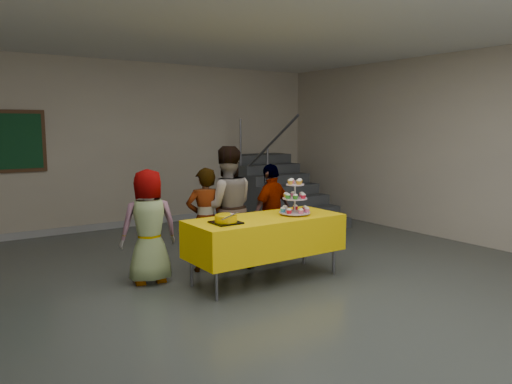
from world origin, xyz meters
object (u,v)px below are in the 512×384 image
schoolchild_a (149,226)px  schoolchild_d (272,212)px  bear_cake (226,218)px  cupcake_stand (295,201)px  staircase (274,194)px  schoolchild_c (226,207)px  bake_table (265,235)px  schoolchild_b (205,220)px  noticeboard (2,142)px

schoolchild_a → schoolchild_d: schoolchild_a is taller
bear_cake → cupcake_stand: bearing=-0.4°
bear_cake → staircase: 4.46m
schoolchild_c → schoolchild_d: size_ratio=1.19×
cupcake_stand → staircase: size_ratio=0.19×
staircase → schoolchild_c: bearing=-136.3°
schoolchild_c → bake_table: bearing=116.6°
schoolchild_c → staircase: staircase is taller
schoolchild_d → bake_table: bearing=31.5°
schoolchild_a → schoolchild_b: (0.78, 0.05, -0.01)m
bake_table → noticeboard: bearing=119.1°
schoolchild_c → staircase: size_ratio=0.66×
schoolchild_a → noticeboard: 3.61m
bear_cake → schoolchild_a: size_ratio=0.26×
noticeboard → schoolchild_d: bearing=-48.9°
cupcake_stand → schoolchild_b: (-0.79, 0.82, -0.28)m
bake_table → staircase: size_ratio=0.78×
bake_table → staircase: (2.46, 3.19, -0.07)m
cupcake_stand → bear_cake: cupcake_stand is taller
bake_table → schoolchild_d: size_ratio=1.41×
bear_cake → schoolchild_b: (0.18, 0.81, -0.17)m
schoolchild_c → cupcake_stand: bearing=140.3°
bear_cake → staircase: size_ratio=0.15×
bear_cake → schoolchild_d: size_ratio=0.27×
schoolchild_a → staircase: (3.63, 2.49, -0.19)m
bear_cake → schoolchild_b: schoolchild_b is taller
schoolchild_b → schoolchild_d: size_ratio=1.00×
schoolchild_c → schoolchild_d: schoolchild_c is taller
schoolchild_b → bear_cake: bearing=96.0°
bake_table → schoolchild_d: schoolchild_d is taller
bake_table → cupcake_stand: size_ratio=4.22×
schoolchild_d → schoolchild_c: bearing=-19.8°
bear_cake → schoolchild_d: (1.21, 0.79, -0.16)m
noticeboard → staircase: bearing=-10.1°
cupcake_stand → schoolchild_a: bearing=153.9°
schoolchild_b → staircase: (2.85, 2.43, -0.18)m
cupcake_stand → staircase: 3.88m
bake_table → staircase: 4.02m
schoolchild_a → schoolchild_c: (1.09, 0.06, 0.12)m
schoolchild_c → staircase: bearing=-116.1°
schoolchild_d → noticeboard: (-2.87, 3.29, 0.93)m
schoolchild_b → schoolchild_c: 0.34m
schoolchild_a → schoolchild_c: 1.10m
staircase → noticeboard: (-4.70, 0.84, 1.11)m
bear_cake → noticeboard: 4.47m
bear_cake → noticeboard: (-1.66, 4.08, 0.77)m
schoolchild_a → noticeboard: size_ratio=1.04×
schoolchild_d → schoolchild_a: bearing=-17.0°
bake_table → schoolchild_d: bearing=49.5°
schoolchild_d → noticeboard: size_ratio=1.02×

